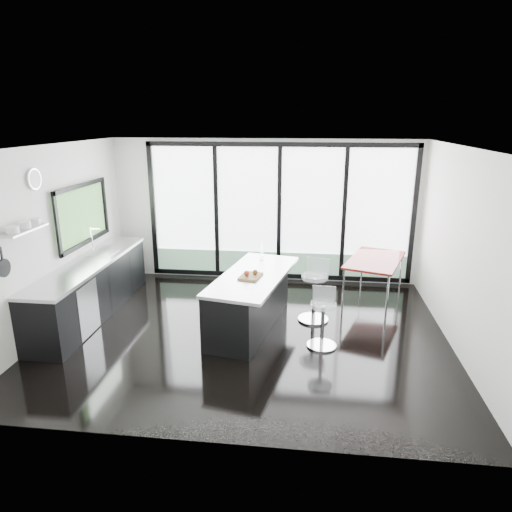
# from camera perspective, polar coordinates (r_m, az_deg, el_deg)

# --- Properties ---
(floor) EXTENTS (6.00, 5.00, 0.00)m
(floor) POSITION_cam_1_polar(r_m,az_deg,el_deg) (7.13, -1.10, -9.56)
(floor) COLOR black
(floor) RESTS_ON ground
(ceiling) EXTENTS (6.00, 5.00, 0.00)m
(ceiling) POSITION_cam_1_polar(r_m,az_deg,el_deg) (6.39, -1.25, 13.53)
(ceiling) COLOR white
(ceiling) RESTS_ON wall_back
(wall_back) EXTENTS (6.00, 0.09, 2.80)m
(wall_back) POSITION_cam_1_polar(r_m,az_deg,el_deg) (9.00, 2.73, 4.69)
(wall_back) COLOR silver
(wall_back) RESTS_ON ground
(wall_front) EXTENTS (6.00, 0.00, 2.80)m
(wall_front) POSITION_cam_1_polar(r_m,az_deg,el_deg) (4.30, -5.82, -7.59)
(wall_front) COLOR silver
(wall_front) RESTS_ON ground
(wall_left) EXTENTS (0.26, 5.00, 2.80)m
(wall_left) POSITION_cam_1_polar(r_m,az_deg,el_deg) (7.81, -23.09, 3.62)
(wall_left) COLOR silver
(wall_left) RESTS_ON ground
(wall_right) EXTENTS (0.00, 5.00, 2.80)m
(wall_right) POSITION_cam_1_polar(r_m,az_deg,el_deg) (6.89, 24.38, 0.43)
(wall_right) COLOR silver
(wall_right) RESTS_ON ground
(counter_cabinets) EXTENTS (0.69, 3.24, 1.36)m
(counter_cabinets) POSITION_cam_1_polar(r_m,az_deg,el_deg) (8.07, -19.90, -3.77)
(counter_cabinets) COLOR black
(counter_cabinets) RESTS_ON floor
(island) EXTENTS (1.31, 2.30, 1.15)m
(island) POSITION_cam_1_polar(r_m,az_deg,el_deg) (7.16, -0.84, -5.49)
(island) COLOR black
(island) RESTS_ON floor
(bar_stool_near) EXTENTS (0.45, 0.45, 0.68)m
(bar_stool_near) POSITION_cam_1_polar(r_m,az_deg,el_deg) (6.65, 8.30, -8.53)
(bar_stool_near) COLOR silver
(bar_stool_near) RESTS_ON floor
(bar_stool_far) EXTENTS (0.62, 0.62, 0.78)m
(bar_stool_far) POSITION_cam_1_polar(r_m,az_deg,el_deg) (7.44, 7.25, -5.21)
(bar_stool_far) COLOR silver
(bar_stool_far) RESTS_ON floor
(red_table) EXTENTS (1.26, 1.65, 0.78)m
(red_table) POSITION_cam_1_polar(r_m,az_deg,el_deg) (8.45, 14.47, -2.90)
(red_table) COLOR maroon
(red_table) RESTS_ON floor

